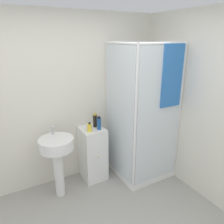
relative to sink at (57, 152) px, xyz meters
The scene contains 7 objects.
wall_back 0.70m from the sink, 77.57° to the left, with size 6.40×0.06×2.50m, color silver.
shower_enclosure 1.31m from the sink, ahead, with size 0.82×0.85×2.09m.
vanity_cabinet 0.66m from the sink, 14.73° to the left, with size 0.35×0.42×0.84m.
sink is the anchor object (origin of this frame).
soap_dispenser 0.56m from the sink, ahead, with size 0.06×0.07×0.15m.
shampoo_bottle_tall_black 0.74m from the sink, 16.33° to the left, with size 0.06×0.06×0.21m.
shampoo_bottle_blue 0.72m from the sink, ahead, with size 0.06×0.06×0.20m.
Camera 1 is at (-0.69, -1.32, 2.14)m, focal length 35.00 mm.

